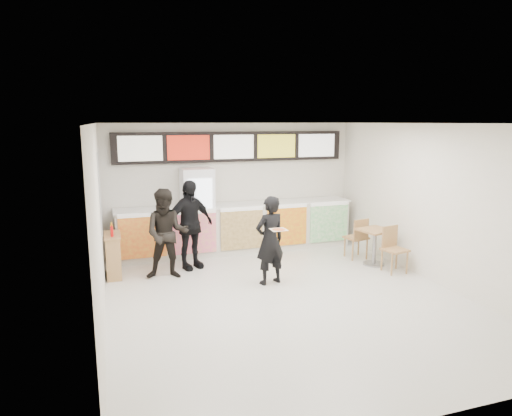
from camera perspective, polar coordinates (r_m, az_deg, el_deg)
name	(u,v)px	position (r m, az deg, el deg)	size (l,w,h in m)	color
floor	(286,298)	(8.11, 3.81, -11.21)	(7.00, 7.00, 0.00)	beige
ceiling	(289,123)	(7.52, 4.09, 10.51)	(7.00, 7.00, 0.00)	white
wall_back	(233,186)	(10.95, -2.95, 2.71)	(6.00, 6.00, 0.00)	silver
wall_left	(99,227)	(7.13, -19.02, -2.22)	(7.00, 7.00, 0.00)	silver
wall_right	(435,204)	(9.22, 21.51, 0.45)	(7.00, 7.00, 0.00)	silver
service_counter	(238,228)	(10.73, -2.32, -2.48)	(5.56, 0.77, 1.14)	silver
menu_board	(233,147)	(10.77, -2.87, 7.66)	(5.50, 0.14, 0.70)	black
drinks_fridge	(198,212)	(10.45, -7.30, -0.52)	(0.70, 0.67, 2.00)	white
mirror_panel	(100,188)	(9.50, -18.89, 2.44)	(0.01, 2.00, 1.50)	#B2B7BF
customer_main	(270,240)	(8.55, 1.75, -4.06)	(0.61, 0.40, 1.68)	black
customer_left	(167,234)	(9.01, -11.07, -3.21)	(0.86, 0.67, 1.77)	black
customer_mid	(189,225)	(9.52, -8.33, -2.09)	(1.09, 0.45, 1.86)	black
pizza_slice	(279,229)	(8.07, 2.85, -2.67)	(0.36, 0.36, 0.02)	beige
cafe_table	(375,240)	(10.06, 14.61, -3.91)	(0.75, 1.64, 0.93)	tan
condiment_ledge	(113,255)	(9.48, -17.41, -5.61)	(0.31, 0.77, 1.02)	tan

